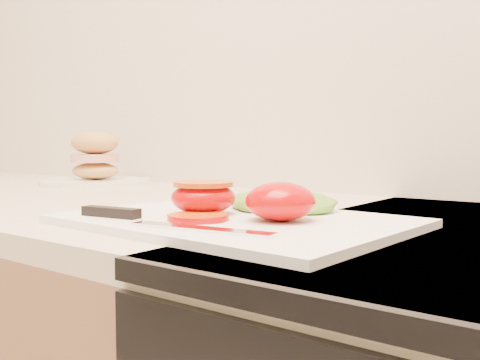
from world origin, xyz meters
The scene contains 8 objects.
cutting_board centered at (0.14, 1.55, 0.94)m, with size 0.40×0.29×0.01m, color white.
tomato_half_dome centered at (0.20, 1.56, 0.96)m, with size 0.08×0.08×0.05m, color #CE0604.
tomato_half_cut centered at (0.09, 1.55, 0.96)m, with size 0.08×0.08×0.04m.
tomato_slice_0 centered at (0.12, 1.50, 0.94)m, with size 0.07×0.07×0.01m, color #D0590A.
lettuce_leaf_0 centered at (0.13, 1.64, 0.95)m, with size 0.13×0.09×0.02m, color #689C29.
lettuce_leaf_1 centered at (0.18, 1.64, 0.95)m, with size 0.10×0.08×0.02m, color #689C29.
knife centered at (0.08, 1.46, 0.94)m, with size 0.28×0.05×0.01m.
sandwich_plate centered at (-0.52, 1.86, 0.98)m, with size 0.26×0.26×0.13m.
Camera 1 is at (0.54, 1.04, 1.03)m, focal length 40.00 mm.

